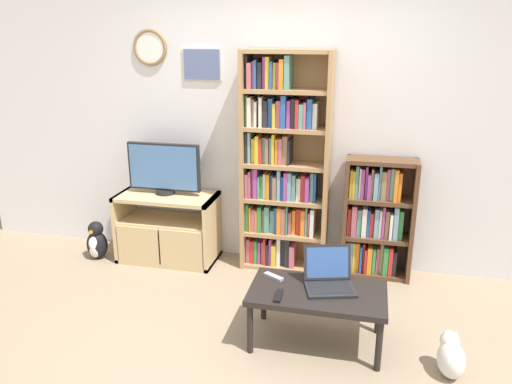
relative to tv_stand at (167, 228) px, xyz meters
name	(u,v)px	position (x,y,z in m)	size (l,w,h in m)	color
ground_plane	(236,356)	(1.04, -1.33, -0.33)	(18.00, 18.00, 0.00)	gray
wall_back	(280,126)	(1.03, 0.30, 0.97)	(6.31, 0.09, 2.60)	silver
tv_stand	(167,228)	(0.00, 0.00, 0.00)	(0.93, 0.47, 0.66)	tan
television	(164,169)	(-0.02, 0.05, 0.57)	(0.70, 0.18, 0.49)	black
bookshelf_tall	(281,168)	(1.08, 0.12, 0.63)	(0.78, 0.31, 1.98)	tan
bookshelf_short	(376,220)	(1.94, 0.14, 0.20)	(0.61, 0.27, 1.09)	brown
coffee_table	(317,296)	(1.56, -1.05, 0.03)	(0.94, 0.53, 0.41)	black
laptop	(329,277)	(1.62, -0.96, 0.15)	(0.41, 0.38, 0.27)	#232326
remote_near_laptop	(274,277)	(1.22, -0.93, 0.09)	(0.16, 0.12, 0.02)	#99999E
remote_far_from_laptop	(278,296)	(1.31, -1.20, 0.09)	(0.05, 0.16, 0.02)	black
cat	(451,357)	(2.44, -1.21, -0.20)	(0.24, 0.40, 0.29)	white
penguin_figurine	(97,242)	(-0.69, -0.14, -0.16)	(0.20, 0.18, 0.38)	black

